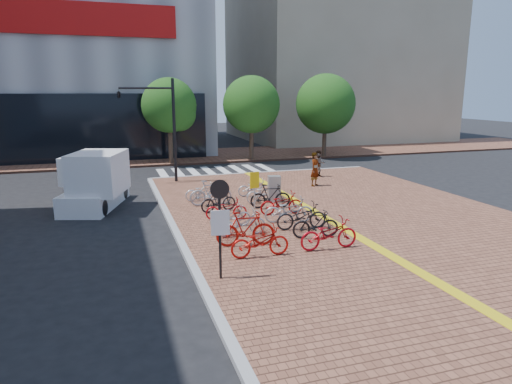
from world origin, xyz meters
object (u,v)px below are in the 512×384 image
object	(u,v)px
bike_6	(211,193)
box_truck	(93,181)
bike_11	(289,210)
utility_box	(274,189)
traffic_light_pole	(149,112)
bike_12	(282,203)
bike_0	(260,242)
bike_4	(226,209)
bike_10	(301,216)
notice_sign	(220,217)
bike_5	(218,201)
bike_9	(316,224)
bike_13	(270,196)
pedestrian_a	(315,169)
bike_7	(203,192)
pedestrian_b	(319,164)
yellow_sign	(255,183)
bike_15	(254,188)
bike_8	(329,234)
bike_1	(246,229)
bike_14	(263,193)
bike_3	(230,216)
bike_2	(242,223)

from	to	relation	value
bike_6	box_truck	xyz separation A→B (m)	(-4.96, 1.89, 0.49)
bike_11	utility_box	xyz separation A→B (m)	(0.62, 3.36, 0.11)
traffic_light_pole	bike_12	bearing A→B (deg)	-62.40
bike_0	bike_4	size ratio (longest dim) A/B	1.13
bike_10	notice_sign	xyz separation A→B (m)	(-3.91, -3.56, 1.24)
bike_5	bike_9	size ratio (longest dim) A/B	0.96
bike_13	pedestrian_a	distance (m)	5.48
bike_5	bike_9	world-z (taller)	bike_9
bike_11	bike_12	bearing A→B (deg)	4.05
bike_7	pedestrian_b	bearing A→B (deg)	-62.92
bike_4	yellow_sign	bearing A→B (deg)	-44.34
bike_4	bike_15	bearing A→B (deg)	-25.13
bike_4	bike_8	xyz separation A→B (m)	(2.28, -4.42, 0.08)
bike_15	box_truck	world-z (taller)	box_truck
bike_1	bike_14	world-z (taller)	bike_1
pedestrian_b	notice_sign	distance (m)	15.95
utility_box	bike_4	bearing A→B (deg)	-142.03
yellow_sign	bike_12	bearing A→B (deg)	-56.65
yellow_sign	bike_15	bearing A→B (deg)	72.69
bike_8	utility_box	xyz separation A→B (m)	(0.55, 6.63, 0.09)
bike_7	pedestrian_a	bearing A→B (deg)	-76.12
bike_6	pedestrian_b	world-z (taller)	pedestrian_b
bike_13	bike_4	bearing A→B (deg)	126.14
bike_1	bike_3	bearing A→B (deg)	7.53
bike_7	bike_2	bearing A→B (deg)	-176.62
bike_6	bike_8	size ratio (longest dim) A/B	0.97
bike_11	pedestrian_a	world-z (taller)	pedestrian_a
bike_2	bike_8	bearing A→B (deg)	-137.29
bike_2	bike_5	xyz separation A→B (m)	(-0.04, 3.43, 0.01)
bike_7	notice_sign	distance (m)	9.33
bike_10	box_truck	xyz separation A→B (m)	(-7.37, 6.44, 0.56)
bike_14	notice_sign	xyz separation A→B (m)	(-3.91, -7.93, 1.28)
bike_3	bike_9	distance (m)	3.30
bike_10	box_truck	size ratio (longest dim) A/B	0.39
traffic_light_pole	bike_15	bearing A→B (deg)	-48.46
bike_3	pedestrian_b	size ratio (longest dim) A/B	1.03
notice_sign	bike_15	bearing A→B (deg)	67.17
bike_8	notice_sign	bearing A→B (deg)	108.61
utility_box	bike_0	bearing A→B (deg)	-113.53
bike_3	pedestrian_b	world-z (taller)	pedestrian_b
bike_2	utility_box	bearing A→B (deg)	-35.40
bike_6	bike_12	bearing A→B (deg)	-131.98
bike_5	utility_box	bearing A→B (deg)	-81.86
bike_10	bike_12	distance (m)	2.17
bike_4	bike_6	xyz separation A→B (m)	(-0.10, 2.42, 0.14)
bike_1	pedestrian_a	world-z (taller)	pedestrian_a
bike_1	pedestrian_b	distance (m)	13.15
bike_4	bike_11	bearing A→B (deg)	-109.97
bike_7	bike_10	distance (m)	6.15
bike_10	bike_9	bearing A→B (deg)	-173.10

